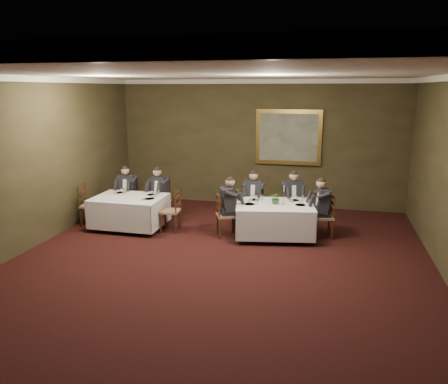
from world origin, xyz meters
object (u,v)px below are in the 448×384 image
at_px(chair_sec_endleft, 91,214).
at_px(chair_sec_backleft, 129,206).
at_px(diner_main_backright, 292,205).
at_px(chair_main_endright, 323,225).
at_px(centerpiece, 276,197).
at_px(diner_main_endleft, 226,214).
at_px(diner_sec_backleft, 128,198).
at_px(candlestick, 284,198).
at_px(diner_main_endright, 323,216).
at_px(chair_main_endleft, 226,224).
at_px(chair_sec_backright, 161,208).
at_px(diner_main_backleft, 254,204).
at_px(painting, 288,137).
at_px(table_second, 130,210).
at_px(table_main, 274,218).
at_px(chair_sec_endright, 171,219).
at_px(chair_main_backright, 291,214).
at_px(chair_main_backleft, 254,213).
at_px(diner_sec_backright, 160,200).

bearing_deg(chair_sec_endleft, chair_sec_backleft, 136.73).
height_order(diner_main_backright, chair_main_endright, diner_main_backright).
xyz_separation_m(chair_main_endright, centerpiece, (-1.04, -0.19, 0.63)).
relative_size(diner_main_endleft, centerpiece, 4.59).
relative_size(diner_main_backright, diner_sec_backleft, 1.00).
bearing_deg(diner_main_endleft, candlestick, 73.65).
relative_size(diner_main_endleft, chair_sec_endleft, 1.35).
bearing_deg(diner_main_endright, diner_main_backright, 33.26).
xyz_separation_m(chair_main_endleft, diner_main_endright, (2.12, 0.38, 0.23)).
bearing_deg(diner_main_endleft, diner_sec_backleft, -130.48).
distance_m(chair_sec_backleft, centerpiece, 3.99).
bearing_deg(diner_main_backright, chair_sec_backright, -15.66).
bearing_deg(diner_main_backleft, chair_main_endright, 161.90).
bearing_deg(diner_main_endright, chair_sec_endleft, 81.65).
bearing_deg(diner_main_backright, centerpiece, 53.28).
xyz_separation_m(diner_main_backleft, diner_main_endleft, (-0.45, -0.96, 0.00)).
distance_m(diner_main_endright, painting, 3.06).
relative_size(chair_main_endleft, chair_sec_backright, 1.00).
distance_m(table_second, chair_main_endright, 4.51).
xyz_separation_m(table_main, table_second, (-3.42, -0.18, -0.00)).
bearing_deg(table_main, diner_main_backleft, 128.10).
bearing_deg(painting, diner_main_backleft, -107.65).
bearing_deg(diner_main_backright, chair_sec_endright, 2.15).
bearing_deg(centerpiece, chair_main_backright, 74.12).
bearing_deg(table_second, centerpiece, 2.98).
bearing_deg(chair_sec_endright, chair_main_endleft, -94.63).
height_order(diner_main_backright, chair_sec_backleft, diner_main_backright).
bearing_deg(chair_main_endleft, centerpiece, 76.40).
xyz_separation_m(diner_main_backleft, chair_sec_endleft, (-3.86, -0.95, -0.23)).
relative_size(chair_sec_backleft, centerpiece, 3.41).
xyz_separation_m(chair_main_backleft, chair_main_backright, (0.90, 0.16, 0.00)).
height_order(diner_main_backright, diner_sec_backleft, same).
bearing_deg(candlestick, diner_main_backleft, 135.00).
relative_size(table_main, chair_sec_endleft, 1.92).
bearing_deg(diner_sec_backleft, chair_main_backleft, -176.20).
bearing_deg(diner_main_endright, chair_main_endleft, 88.12).
height_order(diner_main_backleft, chair_sec_endleft, diner_main_backleft).
distance_m(chair_main_endright, chair_sec_backleft, 4.95).
bearing_deg(diner_main_backleft, diner_main_endright, 161.70).
bearing_deg(chair_main_backright, table_second, -3.59).
bearing_deg(diner_sec_backright, chair_sec_endright, 138.61).
height_order(diner_main_endleft, chair_sec_backright, diner_main_endleft).
bearing_deg(chair_sec_endleft, diner_sec_backleft, 136.37).
height_order(diner_main_endleft, painting, painting).
relative_size(chair_main_backright, diner_sec_backright, 0.74).
xyz_separation_m(diner_sec_backleft, chair_sec_endright, (1.48, -0.83, -0.23)).
distance_m(diner_main_backright, chair_sec_backleft, 4.17).
bearing_deg(table_main, painting, 90.00).
bearing_deg(chair_main_backright, chair_main_endleft, 19.57).
height_order(chair_main_backleft, diner_main_backright, diner_main_backright).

